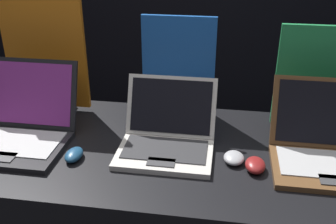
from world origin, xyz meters
TOP-DOWN VIEW (x-y plane):
  - laptop_front at (-0.57, 0.34)m, footprint 0.38×0.38m
  - mouse_front at (-0.33, 0.24)m, footprint 0.06×0.10m
  - promo_stand_front at (-0.57, 0.62)m, footprint 0.36×0.07m
  - laptop_middle at (-0.01, 0.37)m, footprint 0.34×0.33m
  - mouse_middle at (0.24, 0.31)m, footprint 0.07×0.09m
  - promo_stand_middle at (-0.01, 0.67)m, footprint 0.31×0.07m
  - laptop_back at (0.56, 0.36)m, footprint 0.40×0.35m
  - mouse_back at (0.31, 0.27)m, footprint 0.07×0.10m
  - promo_stand_back at (0.56, 0.60)m, footprint 0.37×0.07m

SIDE VIEW (x-z plane):
  - mouse_middle at x=0.24m, z-range 0.95..0.98m
  - mouse_front at x=-0.33m, z-range 0.95..0.99m
  - mouse_back at x=0.31m, z-range 0.95..0.99m
  - laptop_middle at x=-0.01m, z-range 0.89..1.13m
  - laptop_back at x=0.56m, z-range 0.88..1.15m
  - laptop_front at x=-0.57m, z-range 0.88..1.16m
  - promo_stand_back at x=0.56m, z-range 0.94..1.37m
  - promo_stand_middle at x=-0.01m, z-range 0.94..1.37m
  - promo_stand_front at x=-0.57m, z-range 0.94..1.47m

